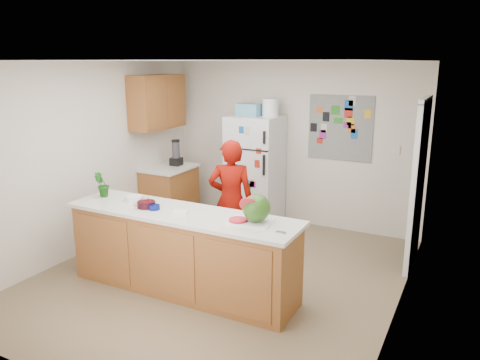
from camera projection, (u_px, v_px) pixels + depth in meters
The scene contains 26 objects.
floor at pixel (221, 276), 5.60m from camera, with size 4.00×4.50×0.02m, color brown.
wall_back at pixel (292, 144), 7.24m from camera, with size 4.00×0.02×2.50m, color beige.
wall_left at pixel (88, 158), 6.19m from camera, with size 0.02×4.50×2.50m, color beige.
wall_right at pixel (405, 197), 4.40m from camera, with size 0.02×4.50×2.50m, color beige.
ceiling at pixel (218, 60), 4.98m from camera, with size 4.00×4.50×0.02m, color white.
doorway at pixel (420, 185), 5.72m from camera, with size 0.03×0.85×2.04m, color black.
peninsula_base at pixel (182, 253), 5.15m from camera, with size 2.60×0.62×0.88m, color brown.
peninsula_top at pixel (181, 214), 5.04m from camera, with size 2.68×0.70×0.04m, color silver.
side_counter_base at pixel (170, 195), 7.41m from camera, with size 0.60×0.80×0.86m, color brown.
side_counter_top at pixel (169, 168), 7.30m from camera, with size 0.64×0.84×0.04m, color silver.
upper_cabinets at pixel (157, 102), 7.06m from camera, with size 0.35×1.00×0.80m, color brown.
refrigerator at pixel (255, 171), 7.21m from camera, with size 0.75×0.70×1.70m, color silver.
fridge_top_bin at pixel (250, 110), 7.02m from camera, with size 0.35×0.28×0.18m, color #5999B2.
photo_collage at pixel (340, 128), 6.81m from camera, with size 0.95×0.01×0.95m, color slate.
person at pixel (231, 201), 5.90m from camera, with size 0.57×0.38×1.57m, color #750A03.
blender_appliance at pixel (176, 153), 7.34m from camera, with size 0.12×0.12×0.38m, color black.
cutting_board at pixel (250, 222), 4.71m from camera, with size 0.43×0.33×0.01m, color white.
watermelon at pixel (256, 208), 4.66m from camera, with size 0.28×0.28×0.28m, color #2C5B16.
watermelon_slice at pixel (238, 220), 4.71m from camera, with size 0.18×0.18×0.02m, color red.
cherry_bowl at pixel (146, 204), 5.18m from camera, with size 0.20×0.20×0.07m, color black.
white_bowl at pixel (134, 198), 5.42m from camera, with size 0.19×0.19×0.06m, color white.
cobalt_bowl at pixel (154, 207), 5.11m from camera, with size 0.12×0.12×0.05m, color #041157.
plate at pixel (145, 203), 5.30m from camera, with size 0.26×0.26×0.02m, color beige.
paper_towel at pixel (180, 212), 4.99m from camera, with size 0.16×0.14×0.02m, color white.
keys at pixel (281, 232), 4.41m from camera, with size 0.09×0.04×0.01m, color slate.
potted_plant at pixel (102, 185), 5.55m from camera, with size 0.17×0.13×0.30m, color #0F400C.
Camera 1 is at (2.56, -4.47, 2.49)m, focal length 35.00 mm.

